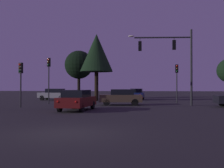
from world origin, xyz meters
The scene contains 11 objects.
ground_plane centered at (0.00, 24.50, 0.00)m, with size 168.00×168.00×0.00m, color #262326.
traffic_signal_mast_arm centered at (5.78, 15.86, 4.79)m, with size 5.97×0.65×7.12m.
traffic_light_corner_left centered at (6.58, 20.04, 2.97)m, with size 0.31×0.36×4.19m.
traffic_light_corner_right centered at (-6.80, 17.27, 3.35)m, with size 0.31×0.36×4.76m.
traffic_light_median centered at (-7.43, 12.09, 2.71)m, with size 0.36×0.38×3.81m.
car_nearside_lane centered at (-1.94, 9.69, 0.80)m, with size 2.13×4.53×1.52m.
car_crossing_left centered at (0.83, 16.06, 0.79)m, with size 4.21×2.26×1.52m.
car_far_lane centered at (2.12, 27.34, 0.80)m, with size 2.06×4.74×1.52m.
car_parked_lot centered at (-8.77, 25.04, 0.79)m, with size 4.28×2.21×1.52m.
tree_behind_sign centered at (-6.66, 30.10, 5.08)m, with size 4.26×4.26×7.24m.
tree_left_far centered at (-2.86, 23.58, 6.00)m, with size 4.12×4.12×8.42m.
Camera 1 is at (2.85, -9.89, 1.73)m, focal length 43.47 mm.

